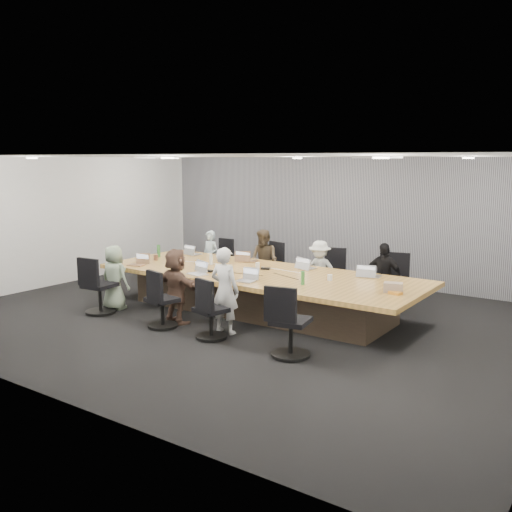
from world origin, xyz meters
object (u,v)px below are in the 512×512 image
Objects in this scene: chair_1 at (273,271)px; person_6 at (225,290)px; chair_0 at (220,265)px; chair_6 at (211,315)px; chair_3 at (390,285)px; laptop_2 at (306,268)px; canvas_bag at (393,287)px; person_4 at (114,277)px; stapler at (249,275)px; person_3 at (383,277)px; laptop_1 at (249,261)px; person_2 at (320,271)px; chair_5 at (162,304)px; person_1 at (264,261)px; chair_4 at (100,290)px; bottle_green_left at (159,251)px; laptop_0 at (194,254)px; laptop_4 at (136,265)px; bottle_clear at (211,259)px; person_5 at (176,286)px; bottle_green_right at (303,278)px; chair_7 at (291,327)px; person_0 at (210,257)px; chair_2 at (328,278)px; laptop_3 at (371,276)px; conference_table at (259,290)px; mug_brown at (156,257)px; laptop_5 at (197,274)px; laptop_6 at (245,281)px.

person_6 is (1.06, -3.05, 0.30)m from chair_1.
chair_6 is (2.50, -3.40, 0.02)m from chair_0.
chair_3 is 1.62m from laptop_2.
person_4 is at bearing -165.89° from canvas_bag.
canvas_bag is (2.48, 0.33, 0.05)m from stapler.
person_4 is (-4.12, -3.05, 0.18)m from chair_3.
person_6 is (2.50, -3.05, 0.34)m from chair_0.
laptop_1 is at bearing -169.92° from person_3.
chair_0 is 0.60× the size of person_2.
person_1 is at bearing 104.40° from chair_5.
chair_4 is 0.72× the size of person_2.
chair_0 is at bearing 127.24° from chair_5.
laptop_2 is at bearing 98.28° from chair_6.
person_6 is (2.58, 0.35, 0.27)m from chair_4.
bottle_green_left reaches higher than chair_6.
chair_3 is 4.16m from laptop_0.
person_3 is 2.49m from stapler.
laptop_0 is 1.01× the size of laptop_4.
person_2 is at bearing 2.50° from person_1.
chair_3 is 3.43m from bottle_clear.
person_5 is 1.04m from person_6.
bottle_green_left is 5.23m from canvas_bag.
chair_3 is 2.29m from bottle_green_right.
chair_6 is 2.75m from laptop_4.
person_2 is (2.82, 3.05, 0.17)m from chair_4.
chair_7 is 4.99m from person_0.
chair_7 is (1.20, -3.40, 0.04)m from chair_2.
conference_table is at bearing 15.40° from laptop_3.
chair_5 is 0.90× the size of chair_7.
chair_4 is at bearing 35.74° from chair_2.
person_2 reaches higher than laptop_1.
person_0 is 3.86m from bottle_green_right.
bottle_clear is (-2.99, -1.27, 0.21)m from person_3.
laptop_4 is (-2.82, -2.50, 0.36)m from chair_2.
chair_5 reaches higher than laptop_1.
person_6 reaches higher than chair_6.
bottle_green_left is 0.89× the size of canvas_bag.
bottle_clear is (-1.19, 0.08, 0.44)m from conference_table.
person_0 reaches higher than chair_1.
chair_5 is at bearing -43.04° from mug_brown.
laptop_2 is at bearing 89.89° from stapler.
laptop_5 is (-1.04, 0.90, 0.37)m from chair_6.
chair_1 is 0.66× the size of person_0.
laptop_0 is at bearing 81.94° from chair_4.
stapler reaches higher than laptop_2.
chair_1 is 2.28× the size of laptop_5.
laptop_1 is 2.15m from person_5.
laptop_6 is at bearing 54.85° from chair_5.
laptop_6 is (1.06, -2.15, 0.09)m from person_1.
laptop_2 is at bearing 57.77° from conference_table.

